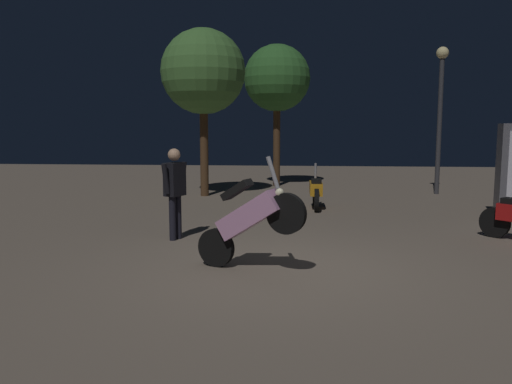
{
  "coord_description": "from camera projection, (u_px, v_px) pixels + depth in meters",
  "views": [
    {
      "loc": [
        0.25,
        -7.14,
        2.01
      ],
      "look_at": [
        -0.44,
        0.89,
        1.0
      ],
      "focal_mm": 36.08,
      "sensor_mm": 36.0,
      "label": 1
    }
  ],
  "objects": [
    {
      "name": "tree_center_bg",
      "position": [
        277.0,
        79.0,
        17.41
      ],
      "size": [
        2.25,
        2.25,
        4.81
      ],
      "color": "#4C331E",
      "rests_on": "ground_plane"
    },
    {
      "name": "streetlamp_near",
      "position": [
        440.0,
        100.0,
        15.32
      ],
      "size": [
        0.36,
        0.36,
        4.38
      ],
      "color": "#38383D",
      "rests_on": "ground_plane"
    },
    {
      "name": "person_rider_beside",
      "position": [
        175.0,
        186.0,
        9.18
      ],
      "size": [
        0.37,
        0.64,
        1.64
      ],
      "rotation": [
        0.0,
        0.0,
        2.7
      ],
      "color": "black",
      "rests_on": "ground_plane"
    },
    {
      "name": "ground_plane",
      "position": [
        282.0,
        270.0,
        7.33
      ],
      "size": [
        40.0,
        40.0,
        0.0
      ],
      "primitive_type": "plane",
      "color": "#756656"
    },
    {
      "name": "motorcycle_pink_foreground",
      "position": [
        250.0,
        219.0,
        7.17
      ],
      "size": [
        1.58,
        0.69,
        1.63
      ],
      "rotation": [
        0.0,
        0.0,
        -0.37
      ],
      "color": "black",
      "rests_on": "ground_plane"
    },
    {
      "name": "motorcycle_orange_parked_right",
      "position": [
        316.0,
        191.0,
        12.81
      ],
      "size": [
        0.31,
        1.66,
        1.11
      ],
      "rotation": [
        0.0,
        0.0,
        1.58
      ],
      "color": "black",
      "rests_on": "ground_plane"
    },
    {
      "name": "tree_left_bg",
      "position": [
        203.0,
        72.0,
        14.81
      ],
      "size": [
        2.45,
        2.45,
        4.84
      ],
      "color": "#4C331E",
      "rests_on": "ground_plane"
    }
  ]
}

